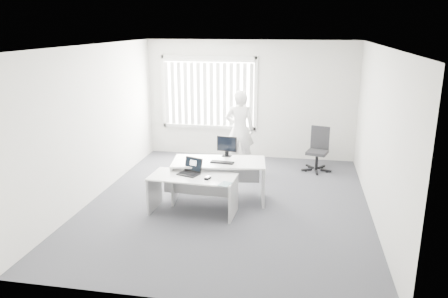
% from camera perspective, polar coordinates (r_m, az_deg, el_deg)
% --- Properties ---
extents(ground, '(6.00, 6.00, 0.00)m').
position_cam_1_polar(ground, '(8.03, 0.56, -7.03)').
color(ground, '#47484E').
rests_on(ground, ground).
extents(wall_back, '(5.00, 0.02, 2.80)m').
position_cam_1_polar(wall_back, '(10.51, 3.42, 6.42)').
color(wall_back, silver).
rests_on(wall_back, ground).
extents(wall_front, '(5.00, 0.02, 2.80)m').
position_cam_1_polar(wall_front, '(4.79, -5.60, -5.37)').
color(wall_front, silver).
rests_on(wall_front, ground).
extents(wall_left, '(0.02, 6.00, 2.80)m').
position_cam_1_polar(wall_left, '(8.38, -16.52, 3.34)').
color(wall_left, silver).
rests_on(wall_left, ground).
extents(wall_right, '(0.02, 6.00, 2.80)m').
position_cam_1_polar(wall_right, '(7.59, 19.53, 1.80)').
color(wall_right, silver).
rests_on(wall_right, ground).
extents(ceiling, '(5.00, 6.00, 0.02)m').
position_cam_1_polar(ceiling, '(7.40, 0.62, 13.35)').
color(ceiling, white).
rests_on(ceiling, wall_back).
extents(window, '(2.32, 0.06, 1.76)m').
position_cam_1_polar(window, '(10.61, -2.01, 7.35)').
color(window, silver).
rests_on(window, wall_back).
extents(blinds, '(2.20, 0.10, 1.50)m').
position_cam_1_polar(blinds, '(10.56, -2.07, 7.14)').
color(blinds, white).
rests_on(blinds, wall_back).
extents(desk_near, '(1.49, 0.76, 0.66)m').
position_cam_1_polar(desk_near, '(7.49, -4.09, -4.88)').
color(desk_near, white).
rests_on(desk_near, ground).
extents(desk_far, '(1.75, 0.98, 0.76)m').
position_cam_1_polar(desk_far, '(7.96, -0.68, -3.03)').
color(desk_far, white).
rests_on(desk_far, ground).
extents(office_chair, '(0.68, 0.68, 0.98)m').
position_cam_1_polar(office_chair, '(9.89, 12.09, -1.05)').
color(office_chair, black).
rests_on(office_chair, ground).
extents(person, '(0.68, 0.48, 1.77)m').
position_cam_1_polar(person, '(9.72, 2.06, 2.54)').
color(person, silver).
rests_on(person, ground).
extents(laptop, '(0.43, 0.41, 0.27)m').
position_cam_1_polar(laptop, '(7.45, -4.68, -2.39)').
color(laptop, black).
rests_on(laptop, desk_near).
extents(paper_sheet, '(0.33, 0.27, 0.00)m').
position_cam_1_polar(paper_sheet, '(7.30, -1.53, -3.85)').
color(paper_sheet, white).
rests_on(paper_sheet, desk_near).
extents(mouse, '(0.10, 0.13, 0.05)m').
position_cam_1_polar(mouse, '(7.26, -2.15, -3.77)').
color(mouse, '#B8B7BA').
rests_on(mouse, paper_sheet).
extents(booklet, '(0.22, 0.26, 0.01)m').
position_cam_1_polar(booklet, '(7.03, 0.14, -4.61)').
color(booklet, white).
rests_on(booklet, desk_near).
extents(keyboard, '(0.43, 0.19, 0.02)m').
position_cam_1_polar(keyboard, '(7.78, -0.23, -1.76)').
color(keyboard, black).
rests_on(keyboard, desk_far).
extents(monitor, '(0.39, 0.17, 0.38)m').
position_cam_1_polar(monitor, '(8.13, 0.37, 0.35)').
color(monitor, black).
rests_on(monitor, desk_far).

